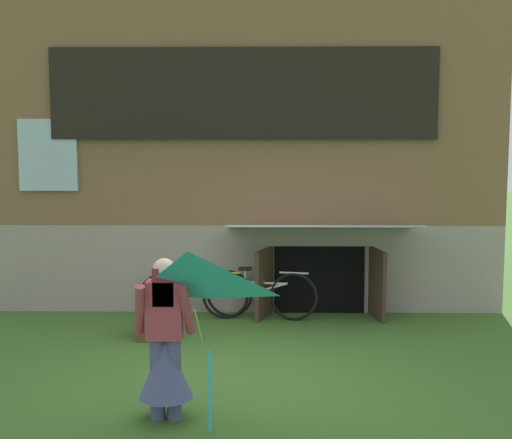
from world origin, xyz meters
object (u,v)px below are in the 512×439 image
bicycle_yellow (194,295)px  wooden_crate (156,321)px  bicycle_silver (261,294)px  kite (188,304)px  person (165,352)px

bicycle_yellow → wooden_crate: (-0.40, -1.04, -0.12)m
bicycle_silver → kite: bearing=-86.8°
person → bicycle_yellow: size_ratio=0.94×
wooden_crate → kite: bearing=-75.7°
wooden_crate → bicycle_yellow: bearing=68.9°
bicycle_silver → bicycle_yellow: bearing=-167.2°
kite → wooden_crate: kite is taller
person → wooden_crate: size_ratio=3.14×
kite → wooden_crate: bearing=104.3°
kite → bicycle_silver: 4.49m
person → bicycle_silver: 3.88m
person → wooden_crate: (-0.54, 2.69, -0.41)m
person → bicycle_silver: (0.88, 3.76, -0.28)m
bicycle_silver → bicycle_yellow: (-1.01, -0.04, -0.01)m
person → wooden_crate: person is taller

